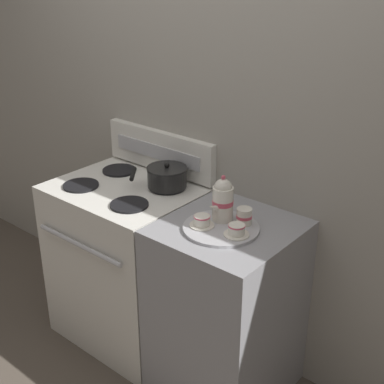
% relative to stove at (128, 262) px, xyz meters
% --- Properties ---
extents(ground_plane, '(6.00, 6.00, 0.00)m').
position_rel_stove_xyz_m(ground_plane, '(0.29, 0.00, -0.46)').
color(ground_plane, brown).
extents(wall_back, '(6.00, 0.05, 2.20)m').
position_rel_stove_xyz_m(wall_back, '(0.29, 0.33, 0.64)').
color(wall_back, '#9E998E').
rests_on(wall_back, ground).
extents(stove, '(0.76, 0.64, 0.93)m').
position_rel_stove_xyz_m(stove, '(0.00, 0.00, 0.00)').
color(stove, silver).
rests_on(stove, ground).
extents(control_panel, '(0.74, 0.05, 0.22)m').
position_rel_stove_xyz_m(control_panel, '(0.00, 0.28, 0.58)').
color(control_panel, silver).
rests_on(control_panel, stove).
extents(side_counter, '(0.58, 0.61, 0.92)m').
position_rel_stove_xyz_m(side_counter, '(0.68, 0.00, -0.00)').
color(side_counter, '#939399').
rests_on(side_counter, ground).
extents(saucepan, '(0.29, 0.28, 0.13)m').
position_rel_stove_xyz_m(saucepan, '(0.18, 0.14, 0.52)').
color(saucepan, black).
rests_on(saucepan, stove).
extents(serving_tray, '(0.34, 0.34, 0.01)m').
position_rel_stove_xyz_m(serving_tray, '(0.67, -0.04, 0.47)').
color(serving_tray, '#B2B2B7').
rests_on(serving_tray, side_counter).
extents(teapot, '(0.10, 0.15, 0.22)m').
position_rel_stove_xyz_m(teapot, '(0.63, 0.01, 0.57)').
color(teapot, white).
rests_on(teapot, serving_tray).
extents(teacup_left, '(0.11, 0.11, 0.05)m').
position_rel_stove_xyz_m(teacup_left, '(0.76, -0.06, 0.50)').
color(teacup_left, white).
rests_on(teacup_left, serving_tray).
extents(teacup_right, '(0.11, 0.11, 0.05)m').
position_rel_stove_xyz_m(teacup_right, '(0.60, -0.09, 0.50)').
color(teacup_right, white).
rests_on(teacup_right, serving_tray).
extents(creamer_jug, '(0.07, 0.07, 0.08)m').
position_rel_stove_xyz_m(creamer_jug, '(0.73, 0.04, 0.51)').
color(creamer_jug, white).
rests_on(creamer_jug, serving_tray).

